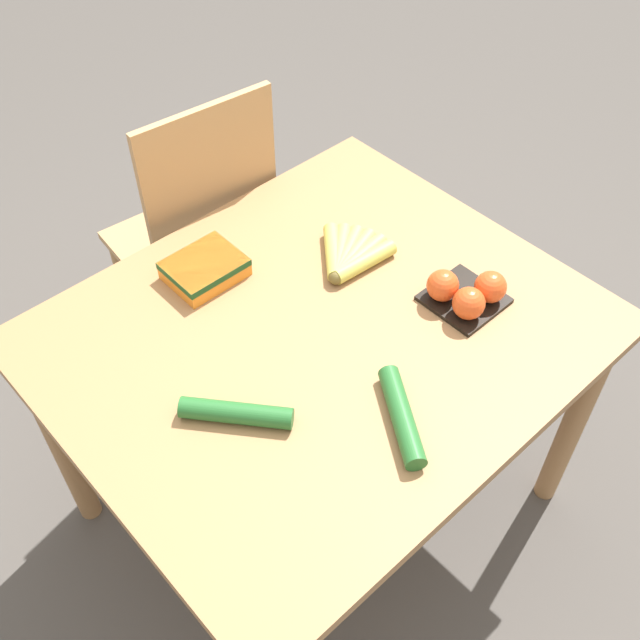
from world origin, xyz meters
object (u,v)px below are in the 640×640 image
(carrot_bag, at_px, (205,268))
(chair, at_px, (201,241))
(tomato_pack, at_px, (467,293))
(banana_bunch, at_px, (349,256))
(cucumber_near, at_px, (236,413))
(cucumber_far, at_px, (402,416))

(carrot_bag, bearing_deg, chair, 59.23)
(tomato_pack, bearing_deg, banana_bunch, 108.38)
(tomato_pack, height_order, cucumber_near, tomato_pack)
(tomato_pack, height_order, carrot_bag, tomato_pack)
(banana_bunch, relative_size, cucumber_near, 0.95)
(cucumber_near, height_order, cucumber_far, same)
(chair, xyz_separation_m, cucumber_far, (-0.17, -0.94, 0.25))
(chair, bearing_deg, cucumber_near, 65.87)
(chair, distance_m, carrot_bag, 0.47)
(chair, height_order, cucumber_near, chair)
(carrot_bag, relative_size, cucumber_far, 0.80)
(banana_bunch, height_order, cucumber_near, cucumber_near)
(tomato_pack, distance_m, carrot_bag, 0.60)
(tomato_pack, bearing_deg, cucumber_near, 169.94)
(carrot_bag, xyz_separation_m, cucumber_near, (-0.20, -0.37, -0.01))
(banana_bunch, xyz_separation_m, cucumber_near, (-0.48, -0.18, 0.00))
(banana_bunch, bearing_deg, cucumber_far, -121.52)
(cucumber_near, bearing_deg, banana_bunch, 20.30)
(cucumber_far, bearing_deg, banana_bunch, 58.48)
(banana_bunch, relative_size, cucumber_far, 0.90)
(tomato_pack, relative_size, cucumber_near, 0.80)
(chair, relative_size, cucumber_far, 4.80)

